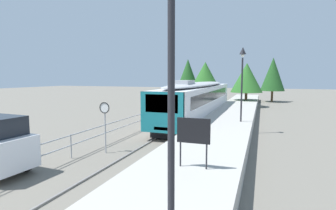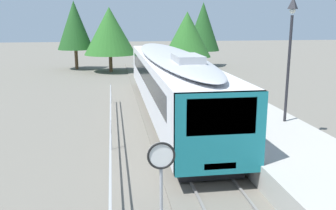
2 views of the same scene
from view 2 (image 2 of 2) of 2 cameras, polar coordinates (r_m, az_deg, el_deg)
ground_plane at (r=16.78m, az=-7.70°, el=-5.58°), size 160.00×160.00×0.00m
track_rails at (r=17.06m, az=2.46°, el=-5.04°), size 3.20×60.00×0.14m
commuter_train at (r=20.81m, az=0.21°, el=4.24°), size 2.82×20.53×3.74m
station_platform at (r=17.82m, az=12.80°, el=-3.17°), size 3.90×60.00×0.90m
platform_lamp_mid_platform at (r=16.75m, az=18.37°, el=9.99°), size 0.34×0.34×5.35m
speed_limit_sign at (r=8.03m, az=-1.05°, el=-10.29°), size 0.61×0.10×2.81m
tree_behind_carpark at (r=42.08m, az=-14.20°, el=11.80°), size 3.82×3.82×7.35m
tree_behind_station_far at (r=39.19m, az=-8.98°, el=11.19°), size 5.34×5.34×6.62m
tree_distant_left at (r=34.22m, az=2.97°, el=10.80°), size 4.36×4.36×6.07m
tree_distant_centre at (r=43.66m, az=5.43°, el=11.92°), size 3.86×3.86×7.32m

